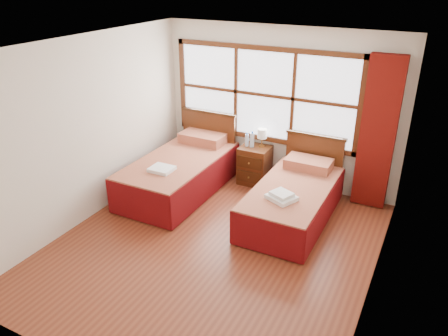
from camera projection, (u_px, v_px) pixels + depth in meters
The scene contains 15 objects.
floor at pixel (213, 246), 5.82m from camera, with size 4.50×4.50×0.00m, color brown.
ceiling at pixel (211, 47), 4.72m from camera, with size 4.50×4.50×0.00m, color white.
wall_back at pixel (279, 108), 7.09m from camera, with size 4.00×4.00×0.00m, color silver.
wall_left at pixel (87, 131), 6.10m from camera, with size 4.50×4.50×0.00m, color silver.
wall_right at pixel (385, 193), 4.44m from camera, with size 4.50×4.50×0.00m, color silver.
window at pixel (264, 95), 7.07m from camera, with size 3.16×0.06×1.56m.
curtain at pixel (378, 134), 6.36m from camera, with size 0.50×0.16×2.30m, color #660F0A.
bed_left at pixel (181, 171), 7.16m from camera, with size 1.13×2.20×1.10m.
bed_right at pixel (294, 199), 6.37m from camera, with size 1.03×2.05×1.00m.
nightstand at pixel (255, 165), 7.41m from camera, with size 0.49×0.48×0.65m.
towels_left at pixel (162, 169), 6.57m from camera, with size 0.35×0.31×0.05m.
towels_right at pixel (282, 196), 5.87m from camera, with size 0.45×0.43×0.11m.
lamp at pixel (262, 134), 7.22m from camera, with size 0.16×0.16×0.31m.
bottle_near at pixel (247, 140), 7.28m from camera, with size 0.06×0.06×0.23m.
bottle_far at pixel (252, 140), 7.24m from camera, with size 0.07×0.07×0.27m.
Camera 1 is at (2.34, -4.24, 3.39)m, focal length 35.00 mm.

